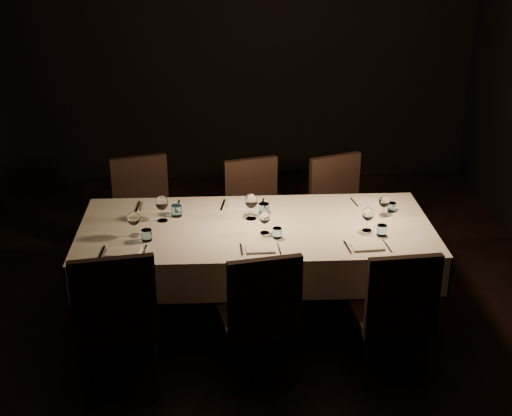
{
  "coord_description": "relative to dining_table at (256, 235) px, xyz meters",
  "views": [
    {
      "loc": [
        -0.24,
        -4.61,
        2.91
      ],
      "look_at": [
        0.0,
        0.0,
        0.9
      ],
      "focal_mm": 50.0,
      "sensor_mm": 36.0,
      "label": 1
    }
  ],
  "objects": [
    {
      "name": "chair_far_center",
      "position": [
        0.03,
        0.8,
        -0.16
      ],
      "size": [
        0.56,
        0.56,
        0.95
      ],
      "rotation": [
        0.0,
        0.0,
        0.26
      ],
      "color": "black",
      "rests_on": "ground"
    },
    {
      "name": "chair_far_right",
      "position": [
        0.75,
        0.81,
        -0.16
      ],
      "size": [
        0.59,
        0.59,
        0.96
      ],
      "rotation": [
        0.0,
        0.0,
        0.37
      ],
      "color": "black",
      "rests_on": "ground"
    },
    {
      "name": "chair_near_center",
      "position": [
        -0.01,
        -0.78,
        -0.16
      ],
      "size": [
        0.54,
        0.54,
        0.96
      ],
      "rotation": [
        0.0,
        0.0,
        3.33
      ],
      "color": "black",
      "rests_on": "ground"
    },
    {
      "name": "chair_near_right",
      "position": [
        0.84,
        -0.79,
        -0.16
      ],
      "size": [
        0.5,
        0.5,
        0.96
      ],
      "rotation": [
        0.0,
        0.0,
        3.23
      ],
      "color": "black",
      "rests_on": "ground"
    },
    {
      "name": "chair_near_left",
      "position": [
        -0.9,
        -0.85,
        -0.13
      ],
      "size": [
        0.57,
        0.57,
        1.03
      ],
      "rotation": [
        0.0,
        0.0,
        3.31
      ],
      "color": "black",
      "rests_on": "ground"
    },
    {
      "name": "room",
      "position": [
        0.0,
        0.0,
        0.81
      ],
      "size": [
        5.01,
        6.01,
        3.01
      ],
      "color": "black",
      "rests_on": "ground"
    },
    {
      "name": "place_setting_near_right",
      "position": [
        0.78,
        -0.22,
        0.14
      ],
      "size": [
        0.32,
        0.4,
        0.17
      ],
      "rotation": [
        0.0,
        0.0,
        0.1
      ],
      "color": "white",
      "rests_on": "dining_table"
    },
    {
      "name": "place_setting_far_left",
      "position": [
        -0.67,
        0.22,
        0.15
      ],
      "size": [
        0.36,
        0.42,
        0.2
      ],
      "rotation": [
        0.0,
        0.0,
        -0.06
      ],
      "color": "white",
      "rests_on": "dining_table"
    },
    {
      "name": "chair_far_left",
      "position": [
        -0.89,
        0.82,
        -0.15
      ],
      "size": [
        0.58,
        0.58,
        0.97
      ],
      "rotation": [
        0.0,
        0.0,
        0.28
      ],
      "color": "black",
      "rests_on": "ground"
    },
    {
      "name": "place_setting_far_right",
      "position": [
        0.95,
        0.22,
        0.14
      ],
      "size": [
        0.3,
        0.39,
        0.16
      ],
      "rotation": [
        0.0,
        0.0,
        0.16
      ],
      "color": "white",
      "rests_on": "dining_table"
    },
    {
      "name": "place_setting_near_left",
      "position": [
        -0.84,
        -0.22,
        0.15
      ],
      "size": [
        0.33,
        0.4,
        0.18
      ],
      "rotation": [
        0.0,
        0.0,
        -0.05
      ],
      "color": "white",
      "rests_on": "dining_table"
    },
    {
      "name": "place_setting_far_center",
      "position": [
        -0.02,
        0.22,
        0.15
      ],
      "size": [
        0.36,
        0.42,
        0.2
      ],
      "rotation": [
        0.0,
        0.0,
        -0.15
      ],
      "color": "white",
      "rests_on": "dining_table"
    },
    {
      "name": "place_setting_near_center",
      "position": [
        0.06,
        -0.22,
        0.14
      ],
      "size": [
        0.29,
        0.39,
        0.16
      ],
      "rotation": [
        0.0,
        0.0,
        0.04
      ],
      "color": "white",
      "rests_on": "dining_table"
    },
    {
      "name": "dining_table",
      "position": [
        0.0,
        0.0,
        0.0
      ],
      "size": [
        2.52,
        1.12,
        0.76
      ],
      "color": "black",
      "rests_on": "ground"
    }
  ]
}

